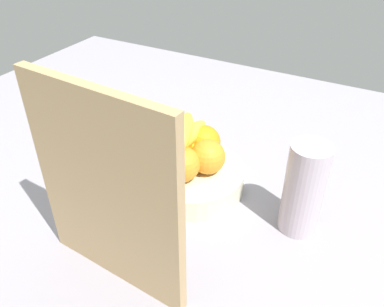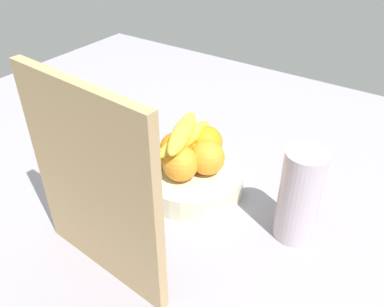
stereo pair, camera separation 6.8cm
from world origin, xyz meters
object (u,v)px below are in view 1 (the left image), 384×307
(fruit_bowl, at_px, (192,178))
(orange_back_left, at_px, (184,165))
(orange_front_left, at_px, (208,157))
(orange_front_right, at_px, (205,142))
(banana_bunch, at_px, (182,144))
(orange_center, at_px, (176,150))
(thermos_tumbler, at_px, (304,189))
(cutting_board, at_px, (107,194))

(fruit_bowl, height_order, orange_back_left, orange_back_left)
(fruit_bowl, bearing_deg, orange_front_left, -166.66)
(orange_front_left, xyz_separation_m, orange_front_right, (0.03, -0.05, 0.00))
(orange_back_left, height_order, banana_bunch, banana_bunch)
(orange_front_left, relative_size, orange_center, 1.00)
(banana_bunch, bearing_deg, orange_center, 32.44)
(thermos_tumbler, bearing_deg, orange_back_left, 7.81)
(fruit_bowl, xyz_separation_m, orange_front_right, (-0.00, -0.06, 0.06))
(orange_center, xyz_separation_m, orange_back_left, (-0.04, 0.04, 0.00))
(cutting_board, bearing_deg, orange_center, -77.21)
(orange_front_right, height_order, orange_back_left, same)
(fruit_bowl, xyz_separation_m, orange_back_left, (-0.00, 0.04, 0.06))
(orange_front_left, bearing_deg, cutting_board, 83.19)
(fruit_bowl, distance_m, orange_back_left, 0.08)
(orange_front_right, relative_size, orange_back_left, 1.00)
(banana_bunch, xyz_separation_m, thermos_tumbler, (-0.27, 0.01, -0.01))
(orange_back_left, bearing_deg, cutting_board, 89.17)
(orange_front_right, bearing_deg, orange_back_left, 90.87)
(fruit_bowl, distance_m, thermos_tumbler, 0.25)
(banana_bunch, height_order, cutting_board, cutting_board)
(orange_front_left, distance_m, orange_front_right, 0.06)
(orange_center, bearing_deg, orange_front_right, -125.38)
(orange_front_left, bearing_deg, banana_bunch, 2.44)
(banana_bunch, xyz_separation_m, cutting_board, (-0.03, 0.28, 0.08))
(fruit_bowl, height_order, orange_front_left, orange_front_left)
(orange_center, height_order, banana_bunch, banana_bunch)
(orange_back_left, height_order, cutting_board, cutting_board)
(orange_center, distance_m, cutting_board, 0.29)
(orange_center, xyz_separation_m, banana_bunch, (-0.01, -0.01, 0.02))
(orange_front_right, bearing_deg, cutting_board, 89.68)
(orange_front_right, height_order, orange_center, same)
(fruit_bowl, xyz_separation_m, orange_center, (0.04, 0.00, 0.06))
(orange_center, distance_m, orange_back_left, 0.06)
(orange_back_left, height_order, thermos_tumbler, thermos_tumbler)
(banana_bunch, bearing_deg, fruit_bowl, 168.57)
(orange_front_right, distance_m, thermos_tumbler, 0.25)
(banana_bunch, relative_size, thermos_tumbler, 0.97)
(orange_front_left, bearing_deg, orange_center, 8.20)
(fruit_bowl, distance_m, orange_center, 0.08)
(orange_center, relative_size, orange_back_left, 1.00)
(orange_front_left, height_order, thermos_tumbler, thermos_tumbler)
(banana_bunch, distance_m, cutting_board, 0.29)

